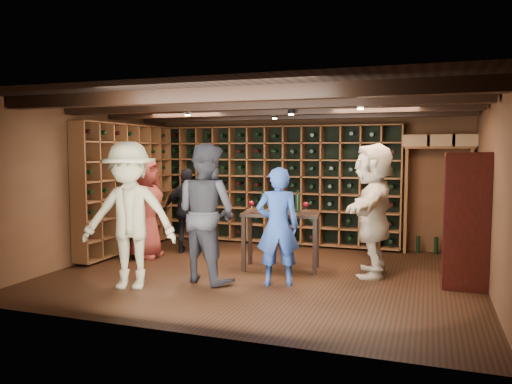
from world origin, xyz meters
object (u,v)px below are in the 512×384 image
(man_grey_suit, at_px, (206,213))
(guest_woman_black, at_px, (188,211))
(tasting_table, at_px, (281,219))
(guest_red_floral, at_px, (146,208))
(man_blue_shirt, at_px, (278,227))
(display_cabinet, at_px, (465,223))
(guest_khaki, at_px, (129,215))
(guest_beige, at_px, (373,209))

(man_grey_suit, bearing_deg, guest_woman_black, -36.28)
(tasting_table, bearing_deg, guest_red_floral, 170.81)
(guest_red_floral, height_order, tasting_table, guest_red_floral)
(man_blue_shirt, relative_size, guest_red_floral, 0.94)
(display_cabinet, bearing_deg, guest_woman_black, 169.23)
(display_cabinet, xyz_separation_m, man_blue_shirt, (-2.35, -0.69, -0.06))
(guest_khaki, xyz_separation_m, tasting_table, (1.58, 1.63, -0.19))
(guest_khaki, bearing_deg, man_blue_shirt, 7.09)
(man_blue_shirt, bearing_deg, tasting_table, -96.43)
(display_cabinet, bearing_deg, man_grey_suit, -166.22)
(guest_red_floral, height_order, guest_woman_black, guest_red_floral)
(guest_woman_black, height_order, guest_beige, guest_beige)
(display_cabinet, relative_size, guest_beige, 0.92)
(guest_woman_black, height_order, guest_khaki, guest_khaki)
(display_cabinet, distance_m, tasting_table, 2.57)
(man_blue_shirt, xyz_separation_m, man_grey_suit, (-0.98, -0.13, 0.16))
(guest_beige, bearing_deg, guest_red_floral, -89.81)
(guest_khaki, bearing_deg, guest_woman_black, 82.08)
(man_blue_shirt, height_order, guest_woman_black, man_blue_shirt)
(display_cabinet, distance_m, guest_red_floral, 4.93)
(man_grey_suit, xyz_separation_m, guest_khaki, (-0.81, -0.64, 0.01))
(guest_woman_black, xyz_separation_m, guest_beige, (3.25, -0.55, 0.21))
(man_blue_shirt, height_order, tasting_table, man_blue_shirt)
(tasting_table, bearing_deg, display_cabinet, -11.59)
(display_cabinet, height_order, tasting_table, display_cabinet)
(guest_red_floral, relative_size, tasting_table, 1.37)
(guest_red_floral, bearing_deg, display_cabinet, -97.52)
(display_cabinet, xyz_separation_m, guest_red_floral, (-4.92, 0.23, -0.02))
(guest_woman_black, height_order, tasting_table, guest_woman_black)
(guest_red_floral, bearing_deg, man_grey_suit, -128.23)
(guest_red_floral, distance_m, guest_khaki, 1.86)
(display_cabinet, distance_m, guest_beige, 1.25)
(guest_khaki, distance_m, guest_beige, 3.41)
(guest_woman_black, xyz_separation_m, tasting_table, (1.90, -0.68, 0.02))
(man_blue_shirt, height_order, guest_beige, guest_beige)
(display_cabinet, bearing_deg, man_blue_shirt, -163.58)
(guest_khaki, height_order, tasting_table, guest_khaki)
(man_blue_shirt, xyz_separation_m, tasting_table, (-0.21, 0.86, -0.02))
(guest_woman_black, bearing_deg, display_cabinet, 149.04)
(man_grey_suit, relative_size, guest_woman_black, 1.27)
(guest_red_floral, bearing_deg, guest_woman_black, -41.63)
(man_grey_suit, bearing_deg, tasting_table, -108.47)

